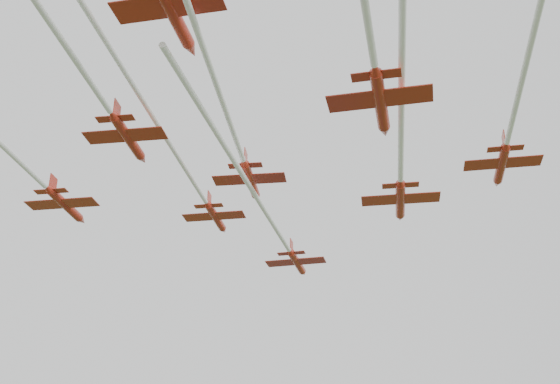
# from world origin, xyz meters

# --- Properties ---
(jet_lead) EXTENTS (13.18, 59.45, 2.65)m
(jet_lead) POSITION_xyz_m (1.95, 8.81, 56.13)
(jet_lead) COLOR #B32819
(jet_row2_left) EXTENTS (9.16, 56.42, 2.51)m
(jet_row2_left) POSITION_xyz_m (-7.45, -2.74, 58.50)
(jet_row2_left) COLOR #B32819
(jet_row2_right) EXTENTS (9.92, 51.32, 2.93)m
(jet_row2_right) POSITION_xyz_m (17.43, -4.61, 57.85)
(jet_row2_right) COLOR #B32819
(jet_row3_mid) EXTENTS (8.51, 56.09, 2.53)m
(jet_row3_mid) POSITION_xyz_m (-0.52, -16.35, 57.01)
(jet_row3_mid) COLOR #B32819
(jet_row3_right) EXTENTS (9.09, 51.26, 2.45)m
(jet_row3_right) POSITION_xyz_m (26.76, -18.54, 56.09)
(jet_row3_right) COLOR #B32819
(jet_row4_left) EXTENTS (8.35, 53.71, 2.47)m
(jet_row4_left) POSITION_xyz_m (-11.85, -28.10, 56.06)
(jet_row4_left) COLOR #B32819
(jet_row4_right) EXTENTS (12.49, 57.54, 2.95)m
(jet_row4_right) POSITION_xyz_m (12.35, -31.76, 56.85)
(jet_row4_right) COLOR #B32819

